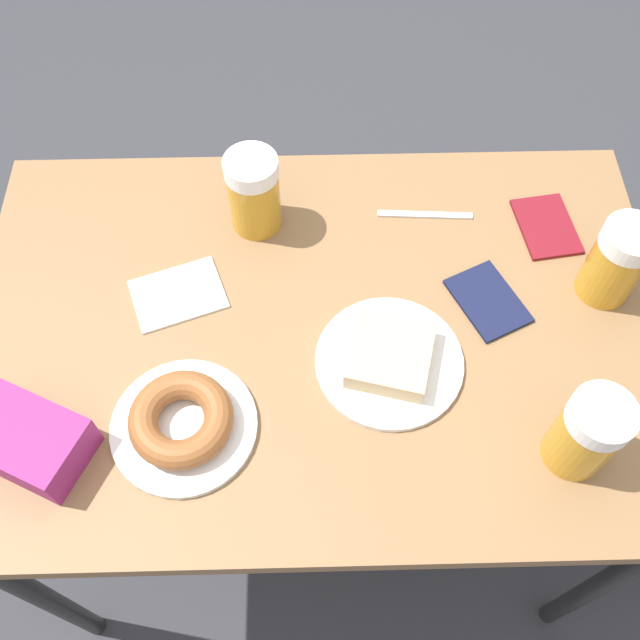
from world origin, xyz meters
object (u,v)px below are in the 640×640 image
(beer_mug_left, at_px, (617,262))
(beer_mug_center, at_px, (587,433))
(napkin_folded, at_px, (178,294))
(passport_near_edge, at_px, (488,301))
(plate_with_donut, at_px, (182,422))
(blue_pouch, at_px, (27,440))
(fork, at_px, (425,215))
(plate_with_cake, at_px, (390,358))
(beer_mug_right, at_px, (254,193))
(passport_far_edge, at_px, (546,226))

(beer_mug_left, height_order, beer_mug_center, same)
(napkin_folded, relative_size, passport_near_edge, 1.09)
(plate_with_donut, bearing_deg, blue_pouch, -82.68)
(beer_mug_center, height_order, passport_near_edge, beer_mug_center)
(beer_mug_left, xyz_separation_m, blue_pouch, (0.25, -0.85, -0.04))
(blue_pouch, bearing_deg, napkin_folded, 144.40)
(plate_with_donut, distance_m, beer_mug_center, 0.54)
(fork, bearing_deg, plate_with_cake, -16.23)
(beer_mug_left, relative_size, fork, 0.90)
(beer_mug_right, height_order, passport_near_edge, beer_mug_right)
(plate_with_donut, bearing_deg, fork, 134.74)
(passport_near_edge, bearing_deg, plate_with_donut, -66.50)
(plate_with_donut, distance_m, beer_mug_right, 0.38)
(blue_pouch, bearing_deg, beer_mug_center, 88.17)
(fork, height_order, blue_pouch, blue_pouch)
(beer_mug_right, height_order, passport_far_edge, beer_mug_right)
(plate_with_donut, bearing_deg, napkin_folded, -173.29)
(beer_mug_left, bearing_deg, passport_far_edge, -152.42)
(plate_with_donut, height_order, napkin_folded, plate_with_donut)
(fork, bearing_deg, beer_mug_right, -88.78)
(beer_mug_right, bearing_deg, fork, 91.22)
(beer_mug_right, bearing_deg, beer_mug_left, 74.89)
(beer_mug_center, distance_m, napkin_folded, 0.63)
(plate_with_donut, relative_size, beer_mug_left, 1.43)
(beer_mug_left, distance_m, passport_near_edge, 0.20)
(napkin_folded, distance_m, passport_far_edge, 0.62)
(plate_with_cake, bearing_deg, blue_pouch, -76.37)
(plate_with_cake, xyz_separation_m, plate_with_donut, (0.10, -0.30, 0.01))
(passport_far_edge, bearing_deg, napkin_folded, -78.78)
(plate_with_donut, bearing_deg, beer_mug_left, 108.97)
(beer_mug_center, xyz_separation_m, beer_mug_right, (-0.42, -0.44, 0.00))
(plate_with_cake, distance_m, passport_near_edge, 0.19)
(plate_with_cake, height_order, passport_near_edge, plate_with_cake)
(beer_mug_left, xyz_separation_m, napkin_folded, (-0.00, -0.67, -0.07))
(plate_with_cake, height_order, beer_mug_center, beer_mug_center)
(plate_with_cake, bearing_deg, passport_far_edge, 131.45)
(plate_with_donut, xyz_separation_m, passport_far_edge, (-0.34, 0.58, -0.02))
(passport_far_edge, height_order, blue_pouch, blue_pouch)
(passport_near_edge, bearing_deg, beer_mug_right, -114.87)
(plate_with_donut, bearing_deg, beer_mug_right, 165.57)
(plate_with_donut, relative_size, passport_near_edge, 1.37)
(napkin_folded, distance_m, blue_pouch, 0.31)
(napkin_folded, height_order, fork, same)
(plate_with_donut, distance_m, blue_pouch, 0.21)
(fork, bearing_deg, beer_mug_left, 59.78)
(plate_with_donut, xyz_separation_m, fork, (-0.38, 0.38, -0.02))
(plate_with_donut, height_order, passport_near_edge, plate_with_donut)
(beer_mug_right, distance_m, passport_far_edge, 0.49)
(beer_mug_left, bearing_deg, beer_mug_center, -20.96)
(beer_mug_center, xyz_separation_m, passport_far_edge, (-0.39, 0.04, -0.07))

